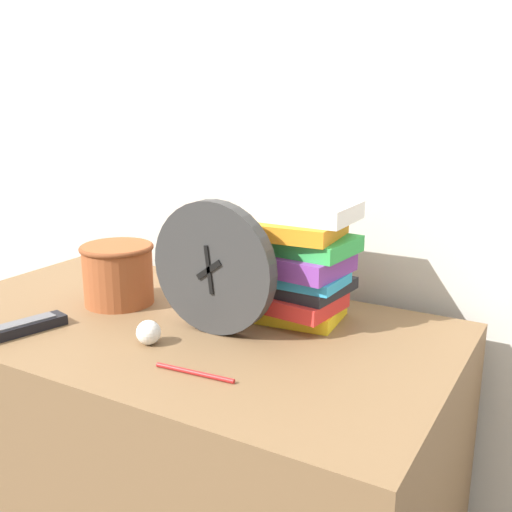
{
  "coord_description": "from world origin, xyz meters",
  "views": [
    {
      "loc": [
        0.72,
        -0.61,
        1.17
      ],
      "look_at": [
        0.15,
        0.38,
        0.87
      ],
      "focal_mm": 42.0,
      "sensor_mm": 36.0,
      "label": 1
    }
  ],
  "objects_px": {
    "book_stack": "(294,260)",
    "pen": "(195,373)",
    "crumpled_paper_ball": "(149,332)",
    "desk_clock": "(213,268)",
    "basket": "(118,272)",
    "tv_remote": "(24,327)"
  },
  "relations": [
    {
      "from": "book_stack",
      "to": "desk_clock",
      "type": "bearing_deg",
      "value": -123.43
    },
    {
      "from": "pen",
      "to": "basket",
      "type": "bearing_deg",
      "value": 149.38
    },
    {
      "from": "book_stack",
      "to": "crumpled_paper_ball",
      "type": "height_order",
      "value": "book_stack"
    },
    {
      "from": "desk_clock",
      "to": "basket",
      "type": "xyz_separation_m",
      "value": [
        -0.28,
        0.04,
        -0.06
      ]
    },
    {
      "from": "desk_clock",
      "to": "basket",
      "type": "bearing_deg",
      "value": 172.29
    },
    {
      "from": "basket",
      "to": "book_stack",
      "type": "bearing_deg",
      "value": 16.39
    },
    {
      "from": "tv_remote",
      "to": "pen",
      "type": "relative_size",
      "value": 1.15
    },
    {
      "from": "desk_clock",
      "to": "tv_remote",
      "type": "relative_size",
      "value": 1.54
    },
    {
      "from": "desk_clock",
      "to": "tv_remote",
      "type": "xyz_separation_m",
      "value": [
        -0.32,
        -0.19,
        -0.12
      ]
    },
    {
      "from": "basket",
      "to": "tv_remote",
      "type": "distance_m",
      "value": 0.24
    },
    {
      "from": "crumpled_paper_ball",
      "to": "basket",
      "type": "bearing_deg",
      "value": 144.43
    },
    {
      "from": "tv_remote",
      "to": "pen",
      "type": "bearing_deg",
      "value": 2.03
    },
    {
      "from": "book_stack",
      "to": "pen",
      "type": "xyz_separation_m",
      "value": [
        -0.02,
        -0.32,
        -0.12
      ]
    },
    {
      "from": "pen",
      "to": "tv_remote",
      "type": "bearing_deg",
      "value": -177.97
    },
    {
      "from": "desk_clock",
      "to": "pen",
      "type": "bearing_deg",
      "value": -66.25
    },
    {
      "from": "basket",
      "to": "crumpled_paper_ball",
      "type": "bearing_deg",
      "value": -35.57
    },
    {
      "from": "crumpled_paper_ball",
      "to": "desk_clock",
      "type": "bearing_deg",
      "value": 56.21
    },
    {
      "from": "crumpled_paper_ball",
      "to": "pen",
      "type": "bearing_deg",
      "value": -22.86
    },
    {
      "from": "desk_clock",
      "to": "book_stack",
      "type": "relative_size",
      "value": 1.05
    },
    {
      "from": "desk_clock",
      "to": "pen",
      "type": "height_order",
      "value": "desk_clock"
    },
    {
      "from": "crumpled_paper_ball",
      "to": "pen",
      "type": "distance_m",
      "value": 0.16
    },
    {
      "from": "desk_clock",
      "to": "tv_remote",
      "type": "distance_m",
      "value": 0.39
    }
  ]
}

